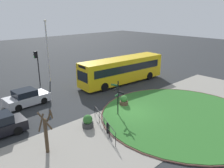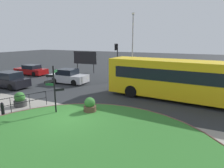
{
  "view_description": "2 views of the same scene",
  "coord_description": "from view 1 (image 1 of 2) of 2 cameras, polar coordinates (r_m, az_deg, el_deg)",
  "views": [
    {
      "loc": [
        -13.82,
        -12.39,
        8.64
      ],
      "look_at": [
        1.61,
        4.15,
        1.31
      ],
      "focal_mm": 36.77,
      "sensor_mm": 36.0,
      "label": 1
    },
    {
      "loc": [
        6.94,
        -8.49,
        4.61
      ],
      "look_at": [
        0.9,
        4.36,
        1.31
      ],
      "focal_mm": 30.87,
      "sensor_mm": 36.0,
      "label": 2
    }
  ],
  "objects": [
    {
      "name": "ground",
      "position": [
        20.47,
        4.67,
        -7.06
      ],
      "size": [
        120.0,
        120.0,
        0.0
      ],
      "primitive_type": "plane",
      "color": "#282B2D"
    },
    {
      "name": "sidewalk_paving",
      "position": [
        19.34,
        9.04,
        -8.78
      ],
      "size": [
        32.0,
        8.04,
        0.02
      ],
      "primitive_type": "cube",
      "color": "gray",
      "rests_on": "ground"
    },
    {
      "name": "grass_island",
      "position": [
        20.62,
        16.66,
        -7.47
      ],
      "size": [
        13.32,
        13.32,
        0.1
      ],
      "primitive_type": "cylinder",
      "color": "#2D6B28",
      "rests_on": "ground"
    },
    {
      "name": "grass_kerb_ring",
      "position": [
        20.62,
        16.66,
        -7.46
      ],
      "size": [
        13.63,
        13.63,
        0.11
      ],
      "primitive_type": "torus",
      "color": "brown",
      "rests_on": "ground"
    },
    {
      "name": "signpost_directional",
      "position": [
        19.23,
        1.43,
        -2.95
      ],
      "size": [
        0.91,
        1.35,
        3.07
      ],
      "color": "black",
      "rests_on": "ground"
    },
    {
      "name": "bollard_foreground",
      "position": [
        17.02,
        -1.1,
        -10.82
      ],
      "size": [
        0.19,
        0.19,
        0.87
      ],
      "color": "black",
      "rests_on": "ground"
    },
    {
      "name": "railing_grass_edge",
      "position": [
        17.29,
        -2.0,
        -9.47
      ],
      "size": [
        1.8,
        4.37,
        1.05
      ],
      "rotation": [
        0.0,
        0.0,
        4.33
      ],
      "color": "black",
      "rests_on": "ground"
    },
    {
      "name": "bus_yellow",
      "position": [
        28.12,
        2.56,
        3.57
      ],
      "size": [
        11.55,
        3.4,
        3.08
      ],
      "rotation": [
        0.0,
        0.0,
        3.06
      ],
      "color": "yellow",
      "rests_on": "ground"
    },
    {
      "name": "car_near_lane",
      "position": [
        23.18,
        -20.5,
        -3.24
      ],
      "size": [
        4.08,
        2.03,
        1.53
      ],
      "rotation": [
        0.0,
        0.0,
        0.02
      ],
      "color": "#B7B7BC",
      "rests_on": "ground"
    },
    {
      "name": "traffic_light_near",
      "position": [
        28.11,
        -18.24,
        5.49
      ],
      "size": [
        0.48,
        0.31,
        4.12
      ],
      "rotation": [
        0.0,
        0.0,
        2.9
      ],
      "color": "black",
      "rests_on": "ground"
    },
    {
      "name": "lamppost_tall",
      "position": [
        29.2,
        -15.77,
        8.27
      ],
      "size": [
        0.32,
        0.32,
        7.55
      ],
      "color": "#B7B7BC",
      "rests_on": "ground"
    },
    {
      "name": "planter_near_signpost",
      "position": [
        17.89,
        -6.04,
        -9.34
      ],
      "size": [
        0.86,
        0.86,
        1.03
      ],
      "color": "#383838",
      "rests_on": "ground"
    },
    {
      "name": "planter_kerbside",
      "position": [
        21.68,
        2.96,
        -4.24
      ],
      "size": [
        0.81,
        0.81,
        1.01
      ],
      "color": "brown",
      "rests_on": "ground"
    },
    {
      "name": "street_tree_bare",
      "position": [
        14.99,
        -16.04,
        -11.21
      ],
      "size": [
        1.17,
        1.08,
        3.1
      ],
      "color": "#423323",
      "rests_on": "ground"
    }
  ]
}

